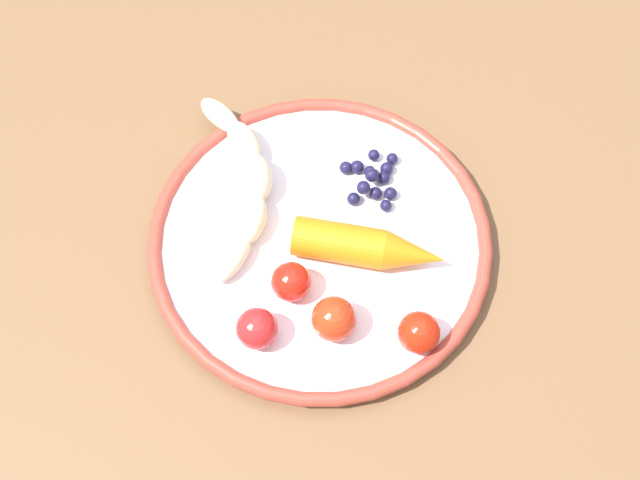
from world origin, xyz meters
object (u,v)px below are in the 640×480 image
object	(u,v)px
carrot_orange	(369,248)
tomato_extra	(334,319)
plate	(320,242)
dining_table	(342,265)
tomato_far	(291,282)
banana	(244,181)
tomato_near	(257,329)
blueberry_pile	(372,178)
tomato_mid	(419,332)

from	to	relation	value
carrot_orange	tomato_extra	xyz separation A→B (m)	(-0.06, 0.04, 0.00)
plate	dining_table	bearing A→B (deg)	-43.56
tomato_far	tomato_extra	bearing A→B (deg)	-139.50
dining_table	tomato_far	size ratio (longest dim) A/B	35.68
banana	tomato_near	xyz separation A→B (m)	(-0.14, -0.00, 0.00)
blueberry_pile	tomato_extra	bearing A→B (deg)	160.25
dining_table	tomato_mid	world-z (taller)	tomato_mid
blueberry_pile	tomato_near	distance (m)	0.17
banana	tomato_mid	world-z (taller)	tomato_mid
plate	tomato_mid	distance (m)	0.12
banana	tomato_extra	bearing A→B (deg)	-155.35
carrot_orange	tomato_mid	xyz separation A→B (m)	(-0.08, -0.03, 0.00)
tomato_far	blueberry_pile	bearing A→B (deg)	-39.26
dining_table	tomato_far	xyz separation A→B (m)	(-0.07, 0.05, 0.12)
dining_table	blueberry_pile	bearing A→B (deg)	-44.81
plate	tomato_near	world-z (taller)	tomato_near
banana	tomato_extra	size ratio (longest dim) A/B	5.35
dining_table	plate	distance (m)	0.11
tomato_mid	tomato_extra	xyz separation A→B (m)	(0.02, 0.06, 0.00)
tomato_far	tomato_extra	world-z (taller)	tomato_extra
carrot_orange	tomato_mid	distance (m)	0.08
banana	tomato_mid	distance (m)	0.20
blueberry_pile	tomato_far	world-z (taller)	tomato_far
banana	tomato_far	distance (m)	0.10
plate	tomato_far	distance (m)	0.05
tomato_near	plate	bearing A→B (deg)	-35.30
dining_table	carrot_orange	xyz separation A→B (m)	(-0.04, -0.01, 0.12)
tomato_near	tomato_extra	distance (m)	0.06
dining_table	carrot_orange	world-z (taller)	carrot_orange
dining_table	plate	size ratio (longest dim) A/B	3.98
plate	carrot_orange	world-z (taller)	carrot_orange
dining_table	banana	xyz separation A→B (m)	(0.03, 0.08, 0.12)
plate	banana	xyz separation A→B (m)	(0.06, 0.06, 0.02)
carrot_orange	blueberry_pile	size ratio (longest dim) A/B	2.15
plate	tomato_mid	world-z (taller)	tomato_mid
blueberry_pile	tomato_near	xyz separation A→B (m)	(-0.13, 0.11, 0.01)
banana	tomato_far	world-z (taller)	tomato_far
banana	blueberry_pile	distance (m)	0.11
plate	banana	world-z (taller)	banana
plate	carrot_orange	bearing A→B (deg)	-117.00
banana	tomato_far	size ratio (longest dim) A/B	5.96
plate	tomato_far	xyz separation A→B (m)	(-0.04, 0.03, 0.02)
dining_table	banana	size ratio (longest dim) A/B	5.98
tomato_near	dining_table	bearing A→B (deg)	-37.39
carrot_orange	tomato_near	world-z (taller)	same
dining_table	tomato_near	bearing A→B (deg)	142.61
carrot_orange	tomato_far	bearing A→B (deg)	110.12
carrot_orange	tomato_far	size ratio (longest dim) A/B	4.00
plate	tomato_far	size ratio (longest dim) A/B	8.96
plate	tomato_mid	bearing A→B (deg)	-145.08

